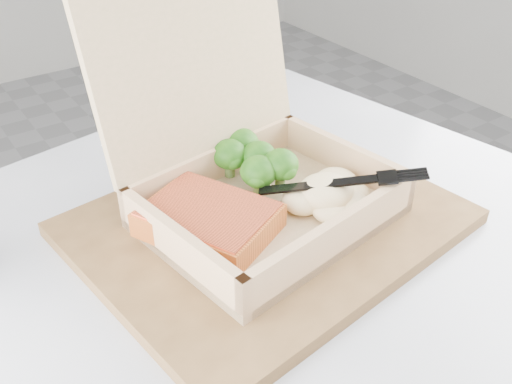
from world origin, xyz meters
TOP-DOWN VIEW (x-y plane):
  - serving_tray at (0.18, -0.36)m, footprint 0.40×0.34m
  - takeout_container at (0.18, -0.33)m, footprint 0.27×0.26m
  - salmon_fillet at (0.11, -0.36)m, footprint 0.13×0.15m
  - broccoli_pile at (0.21, -0.30)m, footprint 0.11×0.11m
  - mashed_potatoes at (0.24, -0.39)m, footprint 0.09×0.08m
  - plastic_fork at (0.21, -0.37)m, footprint 0.14×0.12m
  - receipt at (0.16, -0.15)m, footprint 0.11×0.16m

SIDE VIEW (x-z plane):
  - receipt at x=0.16m, z-range 0.71..0.71m
  - serving_tray at x=0.18m, z-range 0.71..0.72m
  - salmon_fillet at x=0.11m, z-range 0.73..0.76m
  - mashed_potatoes at x=0.24m, z-range 0.73..0.77m
  - broccoli_pile at x=0.21m, z-range 0.73..0.77m
  - plastic_fork at x=0.21m, z-range 0.75..0.77m
  - takeout_container at x=0.18m, z-range 0.67..0.89m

